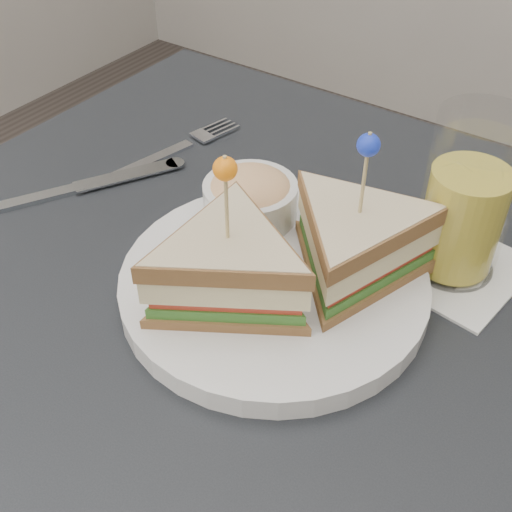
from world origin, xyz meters
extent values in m
cube|color=black|center=(0.00, 0.00, 0.73)|extent=(0.80, 0.80, 0.03)
cylinder|color=black|center=(-0.35, 0.35, 0.36)|extent=(0.04, 0.04, 0.72)
cylinder|color=white|center=(0.02, 0.03, 0.76)|extent=(0.29, 0.29, 0.02)
cylinder|color=white|center=(0.02, 0.03, 0.77)|extent=(0.29, 0.29, 0.01)
cylinder|color=tan|center=(0.00, -0.02, 0.87)|extent=(0.00, 0.00, 0.09)
sphere|color=orange|center=(0.00, -0.02, 0.90)|extent=(0.02, 0.02, 0.02)
cylinder|color=tan|center=(0.08, 0.07, 0.87)|extent=(0.00, 0.00, 0.09)
sphere|color=#1830B9|center=(0.08, 0.07, 0.90)|extent=(0.02, 0.02, 0.02)
cylinder|color=silver|center=(-0.05, 0.09, 0.79)|extent=(0.10, 0.10, 0.04)
ellipsoid|color=#E0B772|center=(-0.05, 0.09, 0.80)|extent=(0.08, 0.08, 0.04)
cube|color=silver|center=(-0.22, 0.12, 0.75)|extent=(0.04, 0.13, 0.00)
cube|color=silver|center=(-0.21, 0.20, 0.75)|extent=(0.03, 0.02, 0.00)
cube|color=#B6BCC1|center=(-0.27, 0.00, 0.75)|extent=(0.06, 0.09, 0.01)
cube|color=#B6BCC1|center=(-0.22, 0.08, 0.75)|extent=(0.08, 0.11, 0.00)
cylinder|color=#B6BCC1|center=(-0.19, 0.13, 0.75)|extent=(0.03, 0.03, 0.00)
cube|color=silver|center=(0.14, 0.15, 0.75)|extent=(0.14, 0.14, 0.00)
cylinder|color=gold|center=(0.14, 0.15, 0.81)|extent=(0.08, 0.08, 0.10)
cylinder|color=white|center=(0.14, 0.15, 0.83)|extent=(0.09, 0.09, 0.16)
cube|color=white|center=(0.15, 0.16, 0.85)|extent=(0.02, 0.02, 0.02)
cube|color=white|center=(0.12, 0.15, 0.85)|extent=(0.03, 0.03, 0.02)
camera|label=1|loc=(0.25, -0.33, 1.16)|focal=45.00mm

